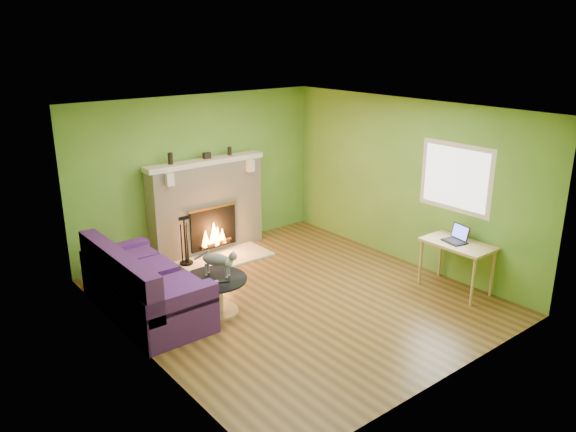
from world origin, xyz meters
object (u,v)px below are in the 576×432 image
object	(u,v)px
desk	(458,249)
cat	(217,263)
sofa	(141,288)
coffee_table	(215,293)

from	to	relation	value
desk	cat	bearing A→B (deg)	151.48
sofa	desk	bearing A→B (deg)	-29.19
desk	cat	xyz separation A→B (m)	(-2.96, 1.61, 0.04)
sofa	cat	distance (m)	1.03
sofa	coffee_table	xyz separation A→B (m)	(0.76, -0.57, -0.09)
desk	cat	distance (m)	3.37
sofa	cat	world-z (taller)	sofa
sofa	cat	bearing A→B (deg)	-31.49
coffee_table	cat	bearing A→B (deg)	32.01
desk	cat	size ratio (longest dim) A/B	1.66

